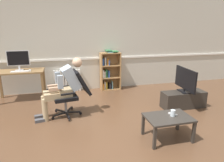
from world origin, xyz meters
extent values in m
plane|color=brown|center=(0.00, 0.00, 0.00)|extent=(18.00, 18.00, 0.00)
cube|color=beige|center=(0.00, 2.65, 1.35)|extent=(12.00, 0.10, 2.70)
cube|color=white|center=(0.00, 2.58, 0.92)|extent=(12.00, 0.03, 0.05)
cube|color=olive|center=(-1.36, 1.90, 0.36)|extent=(0.06, 0.06, 0.72)
cube|color=olive|center=(-1.36, 2.40, 0.36)|extent=(0.06, 0.06, 0.72)
cube|color=olive|center=(-2.44, 2.40, 0.36)|extent=(0.06, 0.06, 0.72)
cube|color=olive|center=(-1.90, 2.15, 0.74)|extent=(1.16, 0.59, 0.04)
cube|color=silver|center=(-1.90, 2.21, 0.76)|extent=(0.18, 0.14, 0.01)
cube|color=silver|center=(-1.90, 2.23, 0.82)|extent=(0.04, 0.02, 0.10)
cube|color=silver|center=(-1.90, 2.23, 1.06)|extent=(0.54, 0.02, 0.38)
cube|color=black|center=(-1.90, 2.22, 1.06)|extent=(0.49, 0.00, 0.34)
cube|color=white|center=(-1.86, 2.01, 0.77)|extent=(0.40, 0.12, 0.02)
cube|color=white|center=(-1.64, 2.03, 0.77)|extent=(0.06, 0.10, 0.03)
cube|color=#AD7F4C|center=(0.22, 2.42, 0.55)|extent=(0.03, 0.28, 1.10)
cube|color=#AD7F4C|center=(0.77, 2.42, 0.55)|extent=(0.03, 0.28, 1.10)
cube|color=#AD7F4C|center=(0.50, 2.56, 0.55)|extent=(0.55, 0.02, 1.10)
cube|color=#AD7F4C|center=(0.50, 2.42, 0.01)|extent=(0.52, 0.28, 0.03)
cube|color=#AD7F4C|center=(0.50, 2.42, 0.37)|extent=(0.52, 0.28, 0.03)
cube|color=#AD7F4C|center=(0.50, 2.42, 0.73)|extent=(0.52, 0.28, 0.03)
cube|color=#AD7F4C|center=(0.50, 2.42, 1.08)|extent=(0.52, 0.28, 0.03)
cube|color=orange|center=(0.27, 2.41, 0.11)|extent=(0.04, 0.19, 0.17)
cube|color=white|center=(0.27, 2.42, 0.49)|extent=(0.04, 0.19, 0.21)
cube|color=#2D519E|center=(0.27, 2.43, 0.84)|extent=(0.04, 0.19, 0.19)
cube|color=beige|center=(0.32, 2.43, 0.14)|extent=(0.04, 0.19, 0.23)
cube|color=beige|center=(0.32, 2.44, 0.47)|extent=(0.05, 0.19, 0.18)
cube|color=beige|center=(0.34, 2.43, 0.86)|extent=(0.05, 0.19, 0.23)
cube|color=gold|center=(0.37, 2.44, 0.13)|extent=(0.04, 0.19, 0.21)
cube|color=#38844C|center=(0.37, 2.42, 0.50)|extent=(0.03, 0.19, 0.22)
cube|color=orange|center=(0.41, 2.43, 0.83)|extent=(0.04, 0.19, 0.19)
cube|color=black|center=(0.47, 2.40, 0.11)|extent=(0.05, 0.19, 0.16)
cube|color=#2D519E|center=(0.44, 2.41, 0.49)|extent=(0.04, 0.19, 0.20)
cube|color=#2D519E|center=(0.44, 2.40, 0.82)|extent=(0.03, 0.19, 0.15)
cube|color=#6699A3|center=(0.54, 2.41, 0.14)|extent=(0.03, 0.19, 0.23)
cube|color=#6699A3|center=(0.49, 2.44, 1.11)|extent=(0.16, 0.22, 0.02)
cube|color=#38844C|center=(0.63, 2.39, 1.13)|extent=(0.16, 0.22, 0.02)
cube|color=#38844C|center=(0.45, 2.45, 1.16)|extent=(0.16, 0.22, 0.02)
cube|color=white|center=(-1.09, 2.54, 0.31)|extent=(0.06, 0.08, 0.63)
cube|color=white|center=(-1.01, 2.54, 0.31)|extent=(0.06, 0.08, 0.63)
cube|color=white|center=(-0.93, 2.54, 0.31)|extent=(0.06, 0.08, 0.63)
cube|color=white|center=(-0.86, 2.54, 0.31)|extent=(0.06, 0.08, 0.63)
cube|color=white|center=(-0.78, 2.54, 0.31)|extent=(0.06, 0.08, 0.63)
cube|color=white|center=(-0.70, 2.54, 0.31)|extent=(0.06, 0.08, 0.63)
cube|color=white|center=(-0.63, 2.54, 0.31)|extent=(0.06, 0.08, 0.63)
cube|color=white|center=(-0.55, 2.54, 0.31)|extent=(0.06, 0.08, 0.63)
cube|color=white|center=(-0.47, 2.54, 0.31)|extent=(0.06, 0.08, 0.63)
cube|color=white|center=(-0.40, 2.54, 0.31)|extent=(0.06, 0.08, 0.63)
cube|color=black|center=(-0.81, 0.76, 0.07)|extent=(0.08, 0.30, 0.02)
cylinder|color=black|center=(-0.79, 0.61, 0.03)|extent=(0.03, 0.06, 0.06)
cube|color=black|center=(-0.69, 0.88, 0.07)|extent=(0.30, 0.08, 0.02)
cylinder|color=black|center=(-0.54, 0.86, 0.03)|extent=(0.06, 0.03, 0.06)
cube|color=black|center=(-0.77, 1.04, 0.07)|extent=(0.17, 0.28, 0.02)
cylinder|color=black|center=(-0.70, 1.17, 0.03)|extent=(0.04, 0.06, 0.06)
cube|color=black|center=(-0.94, 1.01, 0.07)|extent=(0.24, 0.24, 0.02)
cylinder|color=black|center=(-1.05, 1.12, 0.03)|extent=(0.06, 0.06, 0.06)
cube|color=black|center=(-0.97, 0.84, 0.07)|extent=(0.28, 0.17, 0.02)
cylinder|color=black|center=(-1.10, 0.77, 0.03)|extent=(0.06, 0.05, 0.06)
cylinder|color=gray|center=(-0.84, 0.91, 0.23)|extent=(0.05, 0.05, 0.30)
cube|color=black|center=(-0.84, 0.91, 0.41)|extent=(0.53, 0.53, 0.07)
cube|color=black|center=(-0.48, 0.96, 0.69)|extent=(0.38, 0.48, 0.52)
cube|color=black|center=(-0.86, 1.17, 0.56)|extent=(0.28, 0.09, 0.03)
cube|color=black|center=(-0.77, 0.65, 0.56)|extent=(0.28, 0.09, 0.03)
cube|color=tan|center=(-0.84, 0.91, 0.52)|extent=(0.31, 0.38, 0.14)
cube|color=#A3B2C1|center=(-0.70, 0.93, 0.80)|extent=(0.43, 0.40, 0.52)
sphere|color=#D6A884|center=(-0.55, 0.95, 1.11)|extent=(0.20, 0.20, 0.20)
cube|color=black|center=(-1.11, 0.86, 0.62)|extent=(0.15, 0.06, 0.02)
cube|color=tan|center=(-1.06, 0.97, 0.49)|extent=(0.43, 0.19, 0.13)
cylinder|color=tan|center=(-1.26, 0.94, 0.23)|extent=(0.10, 0.10, 0.46)
cube|color=#4C4C51|center=(-1.36, 0.92, 0.03)|extent=(0.23, 0.12, 0.06)
cube|color=tan|center=(-1.03, 0.77, 0.49)|extent=(0.43, 0.19, 0.13)
cylinder|color=tan|center=(-1.23, 0.74, 0.23)|extent=(0.10, 0.10, 0.46)
cube|color=#4C4C51|center=(-1.33, 0.72, 0.03)|extent=(0.23, 0.12, 0.06)
cube|color=#A3B2C1|center=(-0.96, 1.05, 0.78)|extent=(0.11, 0.09, 0.26)
cube|color=#D6A884|center=(-1.05, 0.97, 0.64)|extent=(0.25, 0.11, 0.07)
cube|color=#A3B2C1|center=(-0.91, 0.73, 0.78)|extent=(0.11, 0.09, 0.26)
cube|color=#D6A884|center=(-1.02, 0.78, 0.64)|extent=(0.25, 0.11, 0.07)
cube|color=#2D2823|center=(1.81, 0.69, 0.19)|extent=(1.00, 0.36, 0.38)
cube|color=black|center=(1.81, 0.69, 0.39)|extent=(0.23, 0.34, 0.02)
cylinder|color=black|center=(1.81, 0.69, 0.42)|extent=(0.04, 0.04, 0.05)
cube|color=black|center=(1.81, 0.69, 0.68)|extent=(0.11, 0.83, 0.47)
cube|color=#9EBCF4|center=(1.83, 0.69, 0.68)|extent=(0.07, 0.78, 0.44)
cube|color=#332D28|center=(0.43, -0.65, 0.18)|extent=(0.04, 0.04, 0.37)
cube|color=#332D28|center=(1.11, -0.65, 0.18)|extent=(0.04, 0.04, 0.37)
cube|color=#332D28|center=(1.11, -0.21, 0.18)|extent=(0.04, 0.04, 0.37)
cube|color=#332D28|center=(0.43, -0.21, 0.18)|extent=(0.04, 0.04, 0.37)
cube|color=#332D28|center=(0.77, -0.43, 0.38)|extent=(0.74, 0.51, 0.03)
cylinder|color=silver|center=(0.85, -0.43, 0.45)|extent=(0.08, 0.08, 0.11)
cube|color=white|center=(0.88, -0.38, 0.41)|extent=(0.12, 0.14, 0.02)
camera|label=1|loc=(-0.84, -3.05, 1.81)|focal=31.61mm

